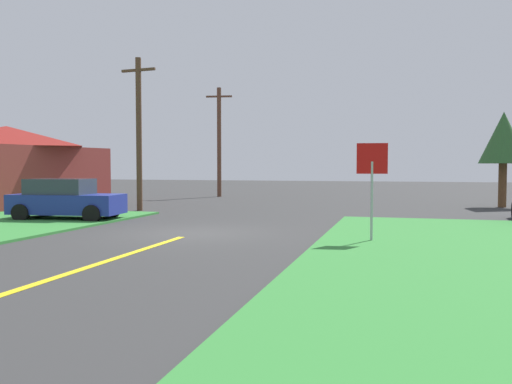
% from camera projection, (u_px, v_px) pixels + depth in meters
% --- Properties ---
extents(ground_plane, '(120.00, 120.00, 0.00)m').
position_uv_depth(ground_plane, '(194.00, 233.00, 16.74)').
color(ground_plane, '#323232').
extents(lane_stripe_center, '(0.20, 14.00, 0.01)m').
position_uv_depth(lane_stripe_center, '(18.00, 290.00, 9.03)').
color(lane_stripe_center, yellow).
rests_on(lane_stripe_center, ground).
extents(stop_sign, '(0.83, 0.14, 2.74)m').
position_uv_depth(stop_sign, '(372.00, 172.00, 14.50)').
color(stop_sign, '#9EA0A8').
rests_on(stop_sign, ground).
extents(parked_car_near_building, '(4.40, 2.25, 1.62)m').
position_uv_depth(parked_car_near_building, '(65.00, 200.00, 20.71)').
color(parked_car_near_building, navy).
rests_on(parked_car_near_building, ground).
extents(utility_pole_mid, '(1.80, 0.31, 7.19)m').
position_uv_depth(utility_pole_mid, '(139.00, 132.00, 25.01)').
color(utility_pole_mid, brown).
rests_on(utility_pole_mid, ground).
extents(utility_pole_far, '(1.80, 0.41, 7.49)m').
position_uv_depth(utility_pole_far, '(219.00, 141.00, 36.59)').
color(utility_pole_far, brown).
rests_on(utility_pole_far, ground).
extents(oak_tree_left, '(2.40, 2.40, 4.89)m').
position_uv_depth(oak_tree_left, '(503.00, 139.00, 27.16)').
color(oak_tree_left, brown).
rests_on(oak_tree_left, ground).
extents(barn, '(8.80, 8.84, 4.24)m').
position_uv_depth(barn, '(7.00, 166.00, 28.33)').
color(barn, maroon).
rests_on(barn, ground).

